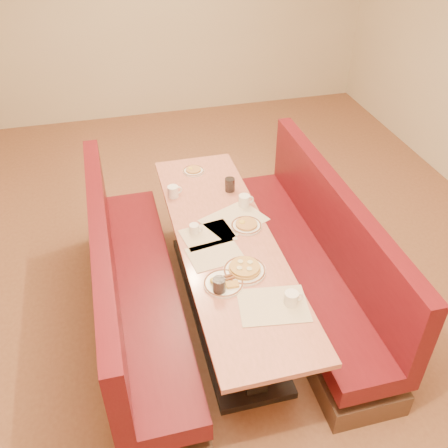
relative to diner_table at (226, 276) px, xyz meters
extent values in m
plane|color=#9E6647|center=(0.00, 0.00, -0.37)|extent=(8.00, 8.00, 0.00)
cube|color=beige|center=(0.00, 4.00, 1.03)|extent=(6.00, 0.04, 2.80)
cube|color=black|center=(0.00, 0.00, -0.34)|extent=(0.55, 1.88, 0.06)
cube|color=black|center=(0.00, 0.00, -0.02)|extent=(0.15, 1.75, 0.71)
cube|color=#D37262|center=(0.00, 0.00, 0.36)|extent=(0.70, 2.50, 0.04)
cube|color=#4C3326|center=(-0.68, 0.00, -0.27)|extent=(0.55, 2.50, 0.20)
cube|color=#5D0F15|center=(-0.68, 0.00, 0.00)|extent=(0.55, 2.50, 0.16)
cube|color=#5D0F15|center=(-0.89, 0.00, 0.38)|extent=(0.12, 2.50, 0.60)
cube|color=#4C3326|center=(0.68, 0.00, -0.27)|extent=(0.55, 2.50, 0.20)
cube|color=#5D0F15|center=(0.68, 0.00, 0.00)|extent=(0.55, 2.50, 0.16)
cube|color=#5D0F15|center=(0.89, 0.00, 0.38)|extent=(0.12, 2.50, 0.60)
cube|color=beige|center=(-0.12, -0.16, 0.38)|extent=(0.41, 0.33, 0.00)
cube|color=beige|center=(0.12, -0.73, 0.38)|extent=(0.48, 0.39, 0.00)
cube|color=beige|center=(-0.12, 0.08, 0.38)|extent=(0.42, 0.34, 0.00)
cube|color=beige|center=(0.12, 0.21, 0.38)|extent=(0.56, 0.50, 0.00)
cylinder|color=white|center=(0.03, -0.38, 0.39)|extent=(0.29, 0.29, 0.02)
torus|color=brown|center=(0.03, -0.38, 0.39)|extent=(0.29, 0.29, 0.01)
cylinder|color=#DB9E4E|center=(0.03, -0.38, 0.40)|extent=(0.22, 0.22, 0.02)
cylinder|color=#DB9E4E|center=(0.03, -0.38, 0.42)|extent=(0.20, 0.20, 0.02)
cylinder|color=beige|center=(0.08, -0.36, 0.44)|extent=(0.04, 0.04, 0.01)
cylinder|color=beige|center=(0.01, -0.34, 0.44)|extent=(0.04, 0.04, 0.01)
cylinder|color=beige|center=(-0.01, -0.40, 0.44)|extent=(0.04, 0.04, 0.01)
cylinder|color=beige|center=(0.05, -0.42, 0.44)|extent=(0.04, 0.04, 0.01)
cylinder|color=white|center=(-0.14, -0.47, 0.38)|extent=(0.27, 0.27, 0.02)
torus|color=brown|center=(-0.14, -0.47, 0.39)|extent=(0.26, 0.26, 0.01)
ellipsoid|color=gold|center=(-0.19, -0.48, 0.41)|extent=(0.07, 0.07, 0.04)
ellipsoid|color=gold|center=(-0.16, -0.52, 0.41)|extent=(0.06, 0.06, 0.03)
ellipsoid|color=gold|center=(-0.20, -0.44, 0.41)|extent=(0.05, 0.05, 0.03)
cylinder|color=brown|center=(-0.10, -0.45, 0.40)|extent=(0.10, 0.03, 0.02)
cylinder|color=brown|center=(-0.10, -0.42, 0.40)|extent=(0.10, 0.03, 0.02)
cube|color=#DF9545|center=(-0.09, -0.51, 0.40)|extent=(0.08, 0.06, 0.02)
cylinder|color=white|center=(0.19, 0.10, 0.38)|extent=(0.24, 0.24, 0.02)
torus|color=brown|center=(0.19, 0.10, 0.39)|extent=(0.23, 0.23, 0.01)
cylinder|color=#C89246|center=(0.19, 0.10, 0.40)|extent=(0.17, 0.17, 0.02)
ellipsoid|color=gold|center=(0.16, 0.12, 0.41)|extent=(0.05, 0.05, 0.02)
cylinder|color=white|center=(-0.04, 1.00, 0.38)|extent=(0.19, 0.19, 0.01)
torus|color=brown|center=(-0.04, 1.00, 0.39)|extent=(0.19, 0.19, 0.01)
cylinder|color=#C89246|center=(-0.04, 1.00, 0.40)|extent=(0.13, 0.13, 0.01)
ellipsoid|color=gold|center=(-0.06, 1.02, 0.40)|extent=(0.04, 0.04, 0.02)
cylinder|color=white|center=(0.23, -0.74, 0.42)|extent=(0.09, 0.09, 0.10)
torus|color=white|center=(0.28, -0.74, 0.42)|extent=(0.07, 0.01, 0.07)
cylinder|color=black|center=(0.23, -0.74, 0.46)|extent=(0.08, 0.08, 0.01)
cylinder|color=white|center=(-0.21, 0.13, 0.41)|extent=(0.07, 0.07, 0.08)
torus|color=white|center=(-0.17, 0.12, 0.41)|extent=(0.06, 0.03, 0.05)
cylinder|color=black|center=(-0.21, 0.13, 0.45)|extent=(0.06, 0.06, 0.01)
cylinder|color=white|center=(0.25, 0.38, 0.42)|extent=(0.09, 0.09, 0.10)
torus|color=white|center=(0.30, 0.38, 0.42)|extent=(0.07, 0.02, 0.07)
cylinder|color=black|center=(0.25, 0.38, 0.47)|extent=(0.08, 0.08, 0.01)
cylinder|color=white|center=(-0.28, 0.66, 0.42)|extent=(0.09, 0.09, 0.10)
torus|color=white|center=(-0.23, 0.67, 0.42)|extent=(0.07, 0.03, 0.07)
cylinder|color=black|center=(-0.28, 0.66, 0.47)|extent=(0.08, 0.08, 0.01)
cylinder|color=black|center=(-0.18, -0.53, 0.43)|extent=(0.08, 0.08, 0.11)
cylinder|color=silver|center=(-0.18, -0.53, 0.43)|extent=(0.08, 0.08, 0.12)
cylinder|color=black|center=(0.20, 0.63, 0.43)|extent=(0.08, 0.08, 0.11)
cylinder|color=silver|center=(0.20, 0.63, 0.43)|extent=(0.08, 0.08, 0.12)
camera|label=1|loc=(-0.73, -2.79, 2.68)|focal=40.00mm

